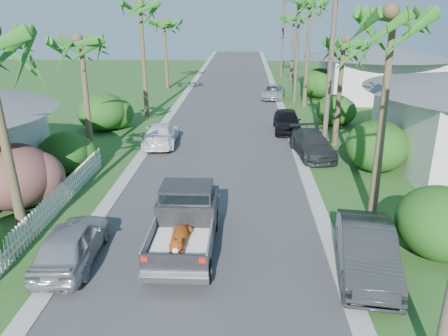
{
  "coord_description": "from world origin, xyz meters",
  "views": [
    {
      "loc": [
        1.25,
        -9.75,
        7.55
      ],
      "look_at": [
        0.47,
        7.1,
        1.4
      ],
      "focal_mm": 35.0,
      "sensor_mm": 36.0,
      "label": 1
    }
  ],
  "objects_px": {
    "palm_l_b": "(80,40)",
    "palm_l_d": "(164,21)",
    "parked_car_rm": "(312,144)",
    "utility_pole_d": "(283,36)",
    "parked_car_ln": "(72,243)",
    "palm_r_b": "(344,41)",
    "utility_pole_c": "(297,47)",
    "parked_car_lf": "(161,134)",
    "palm_l_c": "(140,4)",
    "utility_pole_b": "(330,71)",
    "palm_r_c": "(311,1)",
    "parked_car_rd": "(273,92)",
    "palm_r_a": "(396,13)",
    "parked_car_rf": "(287,121)",
    "house_right_far": "(377,74)",
    "palm_r_d": "(294,17)",
    "parked_car_rn": "(367,251)",
    "pickup_truck": "(186,217)"
  },
  "relations": [
    {
      "from": "parked_car_rm",
      "to": "palm_l_b",
      "type": "relative_size",
      "value": 0.6
    },
    {
      "from": "palm_l_b",
      "to": "parked_car_rf",
      "type": "bearing_deg",
      "value": 29.48
    },
    {
      "from": "palm_r_d",
      "to": "palm_r_a",
      "type": "bearing_deg",
      "value": -90.34
    },
    {
      "from": "palm_l_b",
      "to": "palm_l_d",
      "type": "bearing_deg",
      "value": 89.22
    },
    {
      "from": "parked_car_rn",
      "to": "parked_car_rm",
      "type": "xyz_separation_m",
      "value": [
        0.0,
        11.3,
        -0.09
      ]
    },
    {
      "from": "palm_l_b",
      "to": "palm_l_c",
      "type": "height_order",
      "value": "palm_l_c"
    },
    {
      "from": "parked_car_rn",
      "to": "parked_car_rf",
      "type": "xyz_separation_m",
      "value": [
        -0.93,
        16.3,
        -0.03
      ]
    },
    {
      "from": "parked_car_rd",
      "to": "palm_r_d",
      "type": "distance_m",
      "value": 12.61
    },
    {
      "from": "utility_pole_b",
      "to": "palm_r_c",
      "type": "bearing_deg",
      "value": 87.36
    },
    {
      "from": "utility_pole_c",
      "to": "utility_pole_d",
      "type": "xyz_separation_m",
      "value": [
        0.0,
        15.0,
        0.0
      ]
    },
    {
      "from": "palm_r_c",
      "to": "house_right_far",
      "type": "bearing_deg",
      "value": 30.47
    },
    {
      "from": "parked_car_ln",
      "to": "house_right_far",
      "type": "xyz_separation_m",
      "value": [
        17.06,
        28.01,
        1.44
      ]
    },
    {
      "from": "parked_car_rm",
      "to": "palm_r_a",
      "type": "distance_m",
      "value": 9.94
    },
    {
      "from": "pickup_truck",
      "to": "utility_pole_d",
      "type": "xyz_separation_m",
      "value": [
        6.21,
        39.7,
        3.59
      ]
    },
    {
      "from": "palm_r_c",
      "to": "utility_pole_b",
      "type": "distance_m",
      "value": 13.48
    },
    {
      "from": "utility_pole_c",
      "to": "utility_pole_d",
      "type": "relative_size",
      "value": 1.0
    },
    {
      "from": "palm_l_c",
      "to": "parked_car_rn",
      "type": "bearing_deg",
      "value": -61.38
    },
    {
      "from": "pickup_truck",
      "to": "utility_pole_c",
      "type": "bearing_deg",
      "value": 75.88
    },
    {
      "from": "parked_car_ln",
      "to": "utility_pole_c",
      "type": "distance_m",
      "value": 28.02
    },
    {
      "from": "parked_car_ln",
      "to": "utility_pole_b",
      "type": "height_order",
      "value": "utility_pole_b"
    },
    {
      "from": "parked_car_rf",
      "to": "palm_l_b",
      "type": "bearing_deg",
      "value": -149.48
    },
    {
      "from": "parked_car_lf",
      "to": "utility_pole_d",
      "type": "height_order",
      "value": "utility_pole_d"
    },
    {
      "from": "pickup_truck",
      "to": "palm_l_b",
      "type": "height_order",
      "value": "palm_l_b"
    },
    {
      "from": "palm_l_c",
      "to": "utility_pole_d",
      "type": "distance_m",
      "value": 24.22
    },
    {
      "from": "palm_r_c",
      "to": "utility_pole_d",
      "type": "bearing_deg",
      "value": 92.02
    },
    {
      "from": "parked_car_rf",
      "to": "parked_car_rd",
      "type": "relative_size",
      "value": 0.99
    },
    {
      "from": "palm_l_d",
      "to": "house_right_far",
      "type": "relative_size",
      "value": 0.86
    },
    {
      "from": "parked_car_rm",
      "to": "utility_pole_d",
      "type": "distance_m",
      "value": 30.12
    },
    {
      "from": "palm_l_d",
      "to": "palm_r_b",
      "type": "height_order",
      "value": "palm_l_d"
    },
    {
      "from": "parked_car_rd",
      "to": "palm_l_b",
      "type": "distance_m",
      "value": 21.08
    },
    {
      "from": "utility_pole_d",
      "to": "parked_car_ln",
      "type": "bearing_deg",
      "value": -103.25
    },
    {
      "from": "parked_car_rn",
      "to": "parked_car_ln",
      "type": "bearing_deg",
      "value": -173.2
    },
    {
      "from": "palm_r_c",
      "to": "utility_pole_b",
      "type": "xyz_separation_m",
      "value": [
        -0.6,
        -13.0,
        -3.51
      ]
    },
    {
      "from": "palm_l_d",
      "to": "utility_pole_c",
      "type": "height_order",
      "value": "utility_pole_c"
    },
    {
      "from": "parked_car_rf",
      "to": "palm_l_c",
      "type": "height_order",
      "value": "palm_l_c"
    },
    {
      "from": "palm_r_d",
      "to": "utility_pole_b",
      "type": "height_order",
      "value": "utility_pole_b"
    },
    {
      "from": "pickup_truck",
      "to": "palm_r_d",
      "type": "relative_size",
      "value": 0.64
    },
    {
      "from": "pickup_truck",
      "to": "parked_car_ln",
      "type": "height_order",
      "value": "pickup_truck"
    },
    {
      "from": "parked_car_rf",
      "to": "house_right_far",
      "type": "bearing_deg",
      "value": 54.05
    },
    {
      "from": "parked_car_rm",
      "to": "palm_r_b",
      "type": "bearing_deg",
      "value": 41.59
    },
    {
      "from": "palm_l_c",
      "to": "parked_car_rd",
      "type": "bearing_deg",
      "value": 36.65
    },
    {
      "from": "parked_car_rm",
      "to": "palm_l_c",
      "type": "xyz_separation_m",
      "value": [
        -11.0,
        8.85,
        7.27
      ]
    },
    {
      "from": "palm_r_a",
      "to": "parked_car_rf",
      "type": "bearing_deg",
      "value": 100.41
    },
    {
      "from": "palm_r_d",
      "to": "utility_pole_b",
      "type": "bearing_deg",
      "value": -91.91
    },
    {
      "from": "palm_r_a",
      "to": "house_right_far",
      "type": "xyz_separation_m",
      "value": [
        6.7,
        24.0,
        -5.3
      ]
    },
    {
      "from": "palm_r_a",
      "to": "palm_r_c",
      "type": "xyz_separation_m",
      "value": [
        -0.1,
        20.0,
        0.69
      ]
    },
    {
      "from": "parked_car_rf",
      "to": "parked_car_ln",
      "type": "height_order",
      "value": "parked_car_rf"
    },
    {
      "from": "palm_l_c",
      "to": "house_right_far",
      "type": "distance_m",
      "value": 21.41
    },
    {
      "from": "parked_car_ln",
      "to": "palm_r_d",
      "type": "xyz_separation_m",
      "value": [
        10.56,
        38.01,
        6.06
      ]
    },
    {
      "from": "parked_car_lf",
      "to": "palm_r_a",
      "type": "height_order",
      "value": "palm_r_a"
    }
  ]
}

